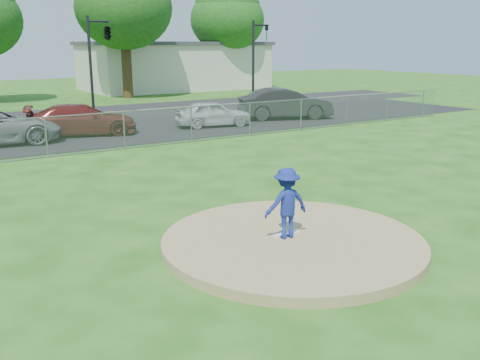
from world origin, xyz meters
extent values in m
plane|color=#1D5011|center=(0.00, 10.00, 0.00)|extent=(120.00, 120.00, 0.00)
cylinder|color=#998154|center=(0.00, 0.00, 0.10)|extent=(5.40, 5.40, 0.20)
cube|color=white|center=(0.00, 0.20, 0.22)|extent=(0.60, 0.15, 0.04)
cube|color=gray|center=(0.00, 12.00, 0.75)|extent=(40.00, 0.06, 1.50)
cube|color=black|center=(0.00, 16.50, 0.01)|extent=(50.00, 8.00, 0.01)
cube|color=black|center=(0.00, 24.00, 0.00)|extent=(60.00, 7.00, 0.01)
cube|color=beige|center=(16.00, 38.00, 2.00)|extent=(16.00, 9.00, 4.00)
cube|color=#3F3F42|center=(16.00, 38.00, 4.15)|extent=(16.40, 9.40, 0.30)
cylinder|color=#362513|center=(9.00, 32.00, 2.27)|extent=(0.76, 0.76, 4.55)
ellipsoid|color=#164813|center=(9.00, 32.00, 6.73)|extent=(7.28, 7.28, 6.19)
cylinder|color=#3B2415|center=(20.00, 35.00, 2.10)|extent=(0.74, 0.74, 4.20)
ellipsoid|color=#164D14|center=(20.00, 35.00, 6.22)|extent=(6.72, 6.72, 5.71)
ellipsoid|color=#164D14|center=(20.00, 35.00, 7.39)|extent=(5.91, 5.91, 5.03)
cylinder|color=black|center=(3.00, 22.00, 2.80)|extent=(0.16, 0.16, 5.60)
cylinder|color=black|center=(3.60, 22.00, 5.30)|extent=(1.20, 0.12, 0.12)
imported|color=black|center=(4.08, 22.00, 4.80)|extent=(0.53, 2.48, 1.00)
cylinder|color=black|center=(14.00, 22.00, 2.80)|extent=(0.16, 0.16, 5.60)
cylinder|color=black|center=(14.60, 22.00, 5.30)|extent=(1.20, 0.12, 0.12)
imported|color=black|center=(15.08, 22.00, 4.80)|extent=(0.16, 0.20, 1.00)
imported|color=navy|center=(-0.10, 0.11, 0.93)|extent=(1.01, 0.66, 1.47)
imported|color=maroon|center=(0.63, 16.29, 0.72)|extent=(5.25, 3.21, 1.42)
imported|color=silver|center=(7.01, 15.35, 0.66)|extent=(4.05, 2.34, 1.30)
imported|color=#252527|center=(11.86, 15.66, 0.86)|extent=(5.45, 3.49, 1.69)
camera|label=1|loc=(-6.55, -8.12, 4.07)|focal=40.00mm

